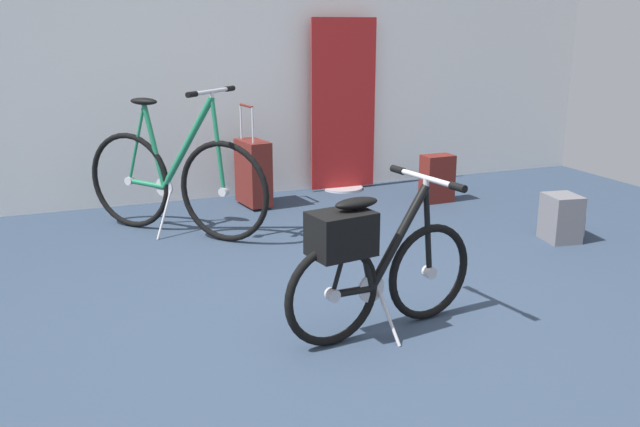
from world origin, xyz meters
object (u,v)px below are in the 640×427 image
at_px(floor_banner_stand, 343,116).
at_px(handbag_on_floor, 562,218).
at_px(display_bike_left, 175,180).
at_px(rolling_suitcase, 253,172).
at_px(folding_bike_foreground, 370,262).
at_px(backpack_on_floor, 437,179).

xyz_separation_m(floor_banner_stand, handbag_on_floor, (0.79, -1.94, -0.50)).
relative_size(display_bike_left, rolling_suitcase, 1.34).
xyz_separation_m(floor_banner_stand, folding_bike_foreground, (-1.06, -2.78, -0.30)).
xyz_separation_m(folding_bike_foreground, rolling_suitcase, (0.15, 2.50, -0.08)).
relative_size(folding_bike_foreground, handbag_on_floor, 3.27).
distance_m(rolling_suitcase, backpack_on_floor, 1.53).
bearing_deg(floor_banner_stand, handbag_on_floor, -67.77).
relative_size(floor_banner_stand, display_bike_left, 1.35).
bearing_deg(handbag_on_floor, rolling_suitcase, 135.77).
distance_m(display_bike_left, rolling_suitcase, 0.90).
distance_m(folding_bike_foreground, handbag_on_floor, 2.05).
height_order(folding_bike_foreground, handbag_on_floor, folding_bike_foreground).
bearing_deg(handbag_on_floor, folding_bike_foreground, -155.57).
bearing_deg(handbag_on_floor, floor_banner_stand, 112.23).
relative_size(display_bike_left, handbag_on_floor, 3.44).
relative_size(floor_banner_stand, rolling_suitcase, 1.80).
distance_m(folding_bike_foreground, rolling_suitcase, 2.51).
height_order(backpack_on_floor, handbag_on_floor, backpack_on_floor).
height_order(rolling_suitcase, handbag_on_floor, rolling_suitcase).
height_order(folding_bike_foreground, display_bike_left, display_bike_left).
relative_size(folding_bike_foreground, backpack_on_floor, 2.66).
relative_size(floor_banner_stand, backpack_on_floor, 3.79).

